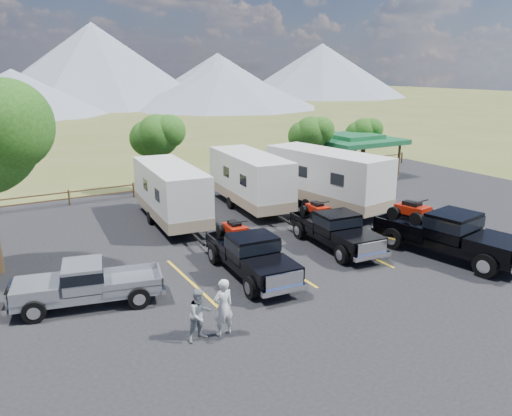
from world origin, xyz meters
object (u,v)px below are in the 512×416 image
pavilion (353,140)px  trailer_left (171,193)px  trailer_right (326,179)px  pickup_silver (88,283)px  trailer_center (250,180)px  person_b (200,315)px  rig_left (250,253)px  rig_center (334,228)px  rig_right (447,232)px  person_a (223,307)px

pavilion → trailer_left: (-16.86, -5.08, -1.11)m
trailer_right → pickup_silver: trailer_right is taller
trailer_center → person_b: size_ratio=5.58×
pavilion → pickup_silver: size_ratio=1.13×
pickup_silver → trailer_right: bearing=123.7°
pavilion → rig_left: bearing=-141.3°
trailer_center → trailer_right: bearing=-27.4°
trailer_center → rig_left: bearing=-113.4°
rig_center → trailer_left: (-5.26, 7.33, 0.72)m
trailer_left → trailer_right: (8.94, -1.92, 0.17)m
rig_right → trailer_left: 13.92m
pickup_silver → person_b: 4.80m
person_b → person_a: bearing=-18.1°
pavilion → trailer_center: (-11.71, -4.52, -1.05)m
rig_center → rig_left: bearing=-164.9°
trailer_left → pavilion: bearing=21.6°
trailer_left → rig_left: bearing=-83.4°
rig_left → person_a: size_ratio=3.14×
pavilion → person_b: size_ratio=3.69×
trailer_left → trailer_right: bearing=-7.3°
trailer_left → trailer_center: size_ratio=0.97×
rig_center → pickup_silver: rig_center is taller
rig_center → trailer_right: 6.61m
person_b → trailer_left: bearing=61.9°
pavilion → rig_center: (-11.60, -12.42, -1.83)m
rig_center → person_a: 9.28m
trailer_center → person_a: size_ratio=4.99×
pavilion → rig_center: pavilion is taller
rig_left → pavilion: bearing=42.9°
rig_center → person_b: bearing=-147.8°
pavilion → trailer_left: pavilion is taller
pavilion → pickup_silver: pavilion is taller
trailer_center → trailer_right: size_ratio=0.94×
trailer_center → person_a: trailer_center is taller
trailer_center → trailer_right: trailer_right is taller
rig_center → trailer_center: 7.93m
rig_center → pickup_silver: 11.27m
pavilion → rig_center: size_ratio=1.06×
trailer_center → trailer_left: bearing=-168.0°
rig_left → person_a: (-3.04, -3.72, 0.01)m
person_a → person_b: person_a is taller
rig_right → pickup_silver: (-14.87, 2.95, -0.27)m
rig_right → pickup_silver: bearing=158.3°
rig_left → person_b: size_ratio=3.52×
rig_right → trailer_center: size_ratio=0.75×
trailer_right → person_b: bearing=-149.8°
pavilion → person_a: pavilion is taller
rig_left → rig_right: rig_right is taller
trailer_center → person_a: (-7.94, -12.52, -0.76)m
trailer_left → trailer_center: 5.19m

